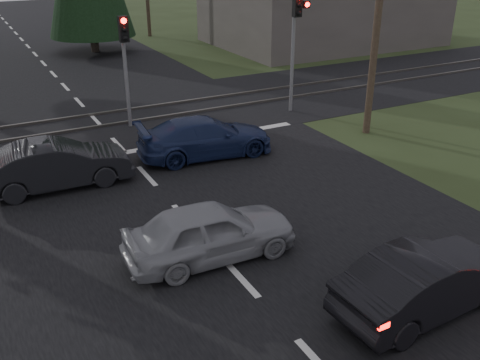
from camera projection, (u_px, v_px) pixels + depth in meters
ground at (240, 278)px, 11.37m from camera, size 120.00×120.00×0.00m
road at (111, 136)px, 19.40m from camera, size 14.00×100.00×0.01m
rail_corridor at (97, 121)px, 21.00m from camera, size 120.00×8.00×0.01m
stop_line at (125, 152)px, 17.95m from camera, size 13.00×0.35×0.00m
rail_near at (102, 126)px, 20.34m from camera, size 120.00×0.12×0.10m
rail_far at (92, 115)px, 21.63m from camera, size 120.00×0.12×0.10m
traffic_signal_right at (296, 30)px, 20.83m from camera, size 0.68×0.48×4.70m
traffic_signal_center at (125, 53)px, 19.21m from camera, size 0.32×0.48×4.10m
building_right at (322, 12)px, 35.91m from camera, size 14.00×10.00×4.00m
dark_hatchback at (427, 281)px, 10.15m from camera, size 3.98×1.56×1.29m
silver_car at (210, 232)px, 11.83m from camera, size 3.92×1.70×1.32m
blue_sedan at (205, 137)px, 17.44m from camera, size 4.60×2.23×1.29m
dark_car_far at (57, 165)px, 15.23m from camera, size 4.20×1.57×1.37m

